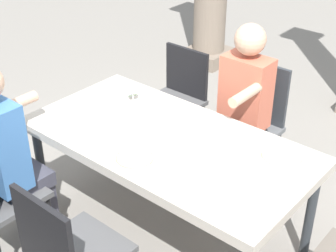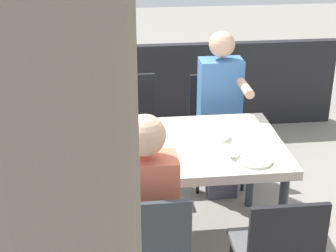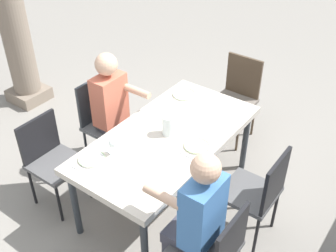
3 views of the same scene
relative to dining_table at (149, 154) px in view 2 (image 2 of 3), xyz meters
The scene contains 19 objects.
ground_plane 0.71m from the dining_table, ahead, with size 16.00×16.00×0.00m, color gray.
dining_table is the anchor object (origin of this frame).
chair_west_north 1.11m from the dining_table, 125.95° to the left, with size 0.44×0.44×0.89m.
chair_west_south 1.10m from the dining_table, 125.94° to the right, with size 0.44×0.44×0.91m.
chair_mid_south 0.90m from the dining_table, 85.19° to the right, with size 0.44×0.44×0.93m.
diner_woman_green 0.96m from the dining_table, 132.31° to the right, with size 0.35×0.49×1.33m.
diner_man_white 0.71m from the dining_table, 83.72° to the left, with size 0.35×0.50×1.32m.
patio_railing 1.99m from the dining_table, 90.00° to the right, with size 4.22×0.10×0.90m, color black.
plate_0 0.72m from the dining_table, 154.70° to the left, with size 0.22×0.22×0.02m.
wine_glass_0 0.55m from the dining_table, 157.09° to the left, with size 0.07×0.07×0.15m.
fork_0 0.85m from the dining_table, 159.02° to the left, with size 0.02×0.17×0.01m, color silver.
spoon_0 0.58m from the dining_table, 148.37° to the left, with size 0.02×0.17×0.01m, color silver.
plate_1 0.31m from the dining_table, 88.46° to the right, with size 0.22×0.22×0.02m.
fork_1 0.34m from the dining_table, 115.36° to the right, with size 0.02×0.17×0.01m, color silver.
spoon_1 0.35m from the dining_table, 62.18° to the right, with size 0.02×0.17×0.01m, color silver.
plate_2 0.70m from the dining_table, 22.38° to the left, with size 0.24×0.24×0.02m.
fork_2 0.57m from the dining_table, 28.21° to the left, with size 0.02×0.17×0.01m, color silver.
spoon_2 0.84m from the dining_table, 18.47° to the left, with size 0.02×0.17×0.01m, color silver.
water_pitcher 0.15m from the dining_table, 27.93° to the left, with size 0.11×0.11×0.19m.
Camera 2 is at (0.24, 3.24, 2.37)m, focal length 58.12 mm.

